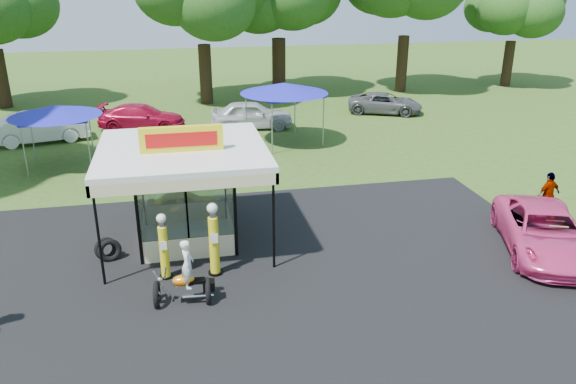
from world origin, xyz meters
name	(u,v)px	position (x,y,z in m)	size (l,w,h in m)	color
ground	(271,313)	(0.00, 0.00, 0.00)	(120.00, 120.00, 0.00)	#314F18
asphalt_apron	(259,276)	(0.00, 2.00, 0.02)	(20.00, 14.00, 0.04)	black
gas_station_kiosk	(185,192)	(-2.00, 4.99, 1.78)	(5.40, 5.40, 4.18)	white
gas_pump_left	(164,248)	(-2.77, 2.49, 1.02)	(0.40, 0.40, 2.13)	black
gas_pump_right	(214,241)	(-1.28, 2.41, 1.14)	(0.44, 0.44, 2.37)	black
motorcycle	(186,278)	(-2.18, 0.98, 0.78)	(1.72, 0.89, 2.01)	black
spare_tires	(108,250)	(-4.57, 4.05, 0.37)	(0.95, 0.72, 0.77)	black
a_frame_sign	(554,238)	(9.77, 1.63, 0.53)	(0.64, 0.72, 1.05)	#593819
kiosk_car	(185,204)	(-2.00, 7.20, 0.48)	(1.13, 2.82, 0.96)	yellow
pink_sedan	(544,231)	(9.43, 1.76, 0.74)	(2.47, 5.35, 1.49)	#EA3F85
spectator_east_b	(548,195)	(11.40, 4.35, 0.88)	(1.03, 0.43, 1.76)	gray
bg_car_a	(40,127)	(-9.35, 18.98, 0.83)	(1.75, 5.02, 1.66)	white
bg_car_b	(142,117)	(-4.05, 20.75, 0.73)	(2.05, 5.04, 1.46)	#AD0D2F
bg_car_c	(252,115)	(2.37, 19.64, 0.82)	(1.93, 4.80, 1.64)	silver
bg_car_d	(385,103)	(11.57, 21.71, 0.67)	(2.22, 4.81, 1.34)	#57575A
tent_west	(55,111)	(-7.58, 14.44, 2.67)	(4.22, 4.22, 2.95)	gray
tent_east	(284,89)	(3.64, 16.16, 2.97)	(4.69, 4.69, 3.28)	gray
oak_far_f	(516,6)	(24.95, 29.11, 6.25)	(8.08, 8.08, 9.74)	black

